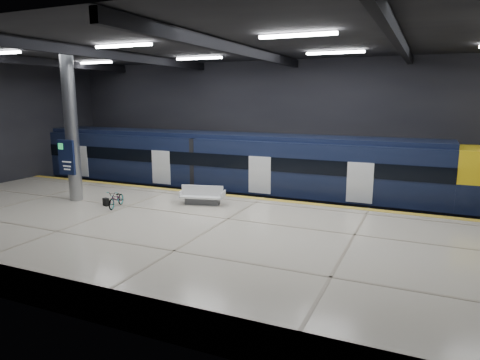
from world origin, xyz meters
The scene contains 10 objects.
ground centered at (0.00, 0.00, 0.00)m, with size 30.00×30.00×0.00m, color black.
room_shell centered at (0.00, 0.00, 5.72)m, with size 30.10×16.10×8.05m.
platform centered at (0.00, -2.50, 0.55)m, with size 30.00×11.00×1.10m, color beige.
safety_strip centered at (0.00, 2.75, 1.11)m, with size 30.00×0.40×0.01m, color gold.
rails centered at (0.00, 5.50, 0.08)m, with size 30.00×1.52×0.16m.
train centered at (-1.82, 5.50, 2.06)m, with size 29.40×2.84×3.79m.
bench centered at (-2.09, 0.68, 1.41)m, with size 2.13×1.27×0.88m.
bicycle centered at (-5.32, -1.34, 1.48)m, with size 0.51×1.46×0.77m, color #99999E.
pannier_bag centered at (-5.92, -1.34, 1.28)m, with size 0.30×0.18×0.35m, color black.
info_column centered at (-8.00, -1.03, 4.46)m, with size 0.90×0.78×6.90m.
Camera 1 is at (7.16, -15.98, 5.91)m, focal length 32.00 mm.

